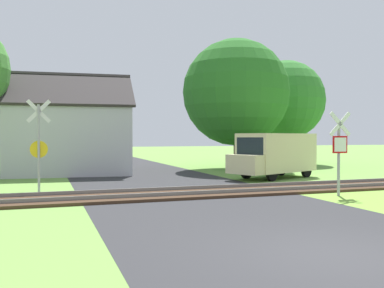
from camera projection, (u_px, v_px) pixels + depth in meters
The scene contains 9 objects.
ground_plane at pixel (340, 256), 7.45m from camera, with size 160.00×160.00×0.00m, color #6B9942.
road_asphalt at pixel (280, 232), 9.34m from camera, with size 7.53×80.00×0.01m, color #2D2D30.
rail_track at pixel (188, 193), 15.32m from camera, with size 60.00×2.60×0.22m.
stop_sign_near at pixel (339, 148), 14.95m from camera, with size 0.88×0.14×2.97m.
crossing_sign_far at pixel (39, 142), 15.82m from camera, with size 0.88×0.14×3.47m.
house at pixel (70, 137), 24.34m from camera, with size 7.28×6.61×5.70m.
tree_far at pixel (285, 100), 32.65m from camera, with size 6.04×6.04×7.89m.
tree_right at pixel (236, 93), 27.14m from camera, with size 6.77×6.77×8.27m.
mail_truck at pixel (275, 154), 21.32m from camera, with size 5.23×3.61×2.24m.
Camera 1 is at (-4.87, -6.16, 2.09)m, focal length 40.00 mm.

